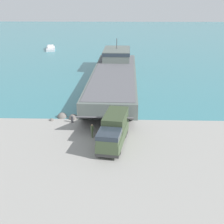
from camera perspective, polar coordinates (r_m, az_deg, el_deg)
name	(u,v)px	position (r m, az deg, el deg)	size (l,w,h in m)	color
ground_plane	(115,134)	(38.54, 0.56, -4.07)	(240.00, 240.00, 0.00)	gray
water_surface	(121,38)	(130.93, 1.60, 13.34)	(240.00, 180.00, 0.01)	teal
landing_craft	(115,72)	(63.06, 0.48, 7.28)	(9.16, 43.04, 7.08)	#56605B
military_truck	(114,130)	(35.46, 0.29, -3.33)	(3.65, 8.39, 3.26)	#3D4C33
soldier_on_ramp	(92,130)	(37.31, -3.65, -3.28)	(0.41, 0.50, 1.73)	#475638
moored_boat_a	(51,48)	(103.60, -11.15, 11.37)	(4.34, 9.11, 1.36)	#B7BABF
mooring_bollard	(72,119)	(42.28, -7.29, -1.22)	(0.35, 0.35, 0.93)	#333338
shoreline_rock_a	(73,118)	(43.72, -7.10, -1.19)	(1.27, 1.27, 1.27)	#66605B
shoreline_rock_b	(52,120)	(43.50, -10.95, -1.53)	(0.63, 0.63, 0.63)	#66605B
shoreline_rock_c	(62,117)	(44.40, -9.11, -0.95)	(1.35, 1.35, 1.35)	#66605B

